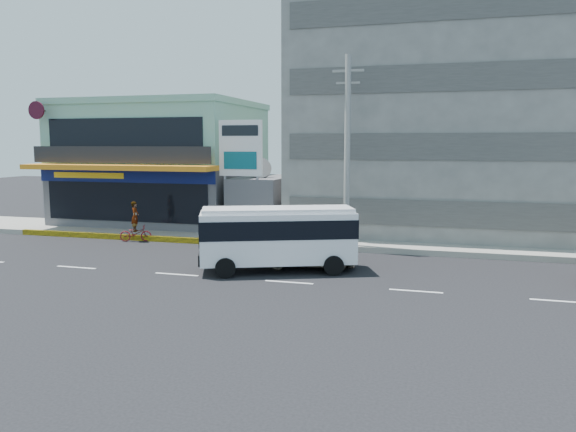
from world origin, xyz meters
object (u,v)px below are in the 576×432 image
object	(u,v)px
utility_pole_near	(347,152)
motorcycle_rider	(136,228)
concrete_building	(433,120)
shop_building	(164,166)
minibus	(278,234)
satellite_dish	(259,177)
sedan	(307,250)
billboard	(241,155)

from	to	relation	value
utility_pole_near	motorcycle_rider	size ratio (longest dim) A/B	4.35
concrete_building	motorcycle_rider	xyz separation A→B (m)	(-16.04, -8.20, -6.24)
shop_building	motorcycle_rider	distance (m)	8.09
minibus	motorcycle_rider	xyz separation A→B (m)	(-10.02, 5.01, -0.91)
satellite_dish	sedan	distance (m)	9.90
billboard	motorcycle_rider	size ratio (longest dim) A/B	3.00
sedan	minibus	bearing A→B (deg)	127.92
concrete_building	utility_pole_near	xyz separation A→B (m)	(-4.00, -7.60, -1.85)
shop_building	sedan	size ratio (longest dim) A/B	2.72
utility_pole_near	sedan	bearing A→B (deg)	-102.66
utility_pole_near	minibus	xyz separation A→B (m)	(-2.02, -5.61, -3.48)
concrete_building	motorcycle_rider	distance (m)	19.07
utility_pole_near	motorcycle_rider	world-z (taller)	utility_pole_near
shop_building	concrete_building	distance (m)	18.28
sedan	billboard	bearing A→B (deg)	31.16
motorcycle_rider	sedan	bearing A→B (deg)	-19.38
concrete_building	minibus	bearing A→B (deg)	-114.51
concrete_building	utility_pole_near	size ratio (longest dim) A/B	1.60
shop_building	satellite_dish	bearing A→B (deg)	-20.21
minibus	sedan	world-z (taller)	minibus
shop_building	concrete_building	size ratio (longest dim) A/B	0.77
concrete_building	motorcycle_rider	size ratio (longest dim) A/B	6.96
shop_building	minibus	xyz separation A→B (m)	(11.98, -12.15, -2.32)
sedan	shop_building	bearing A→B (deg)	39.67
satellite_dish	sedan	bearing A→B (deg)	-58.29
utility_pole_near	sedan	size ratio (longest dim) A/B	2.19
concrete_building	satellite_dish	distance (m)	11.30
concrete_building	minibus	xyz separation A→B (m)	(-6.02, -13.21, -5.33)
concrete_building	utility_pole_near	world-z (taller)	concrete_building
shop_building	billboard	distance (m)	8.92
utility_pole_near	minibus	size ratio (longest dim) A/B	1.43
billboard	sedan	size ratio (longest dim) A/B	1.51
minibus	motorcycle_rider	bearing A→B (deg)	153.45
billboard	motorcycle_rider	bearing A→B (deg)	-156.59
concrete_building	minibus	size ratio (longest dim) A/B	2.28
billboard	sedan	world-z (taller)	billboard
shop_building	utility_pole_near	xyz separation A→B (m)	(14.00, -6.55, 1.15)
shop_building	motorcycle_rider	world-z (taller)	shop_building
minibus	billboard	bearing A→B (deg)	121.16
billboard	shop_building	bearing A→B (deg)	147.68
satellite_dish	billboard	distance (m)	2.31
motorcycle_rider	minibus	bearing A→B (deg)	-26.55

